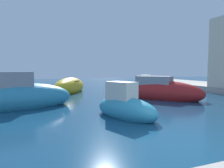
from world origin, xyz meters
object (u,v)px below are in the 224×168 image
Objects in this scene: moored_boat_0 at (160,91)px; moored_boat_6 at (144,85)px; moored_boat_7 at (125,107)px; moored_boat_4 at (70,87)px; moored_boat_1 at (17,97)px.

moored_boat_6 is (2.34, 6.25, -0.10)m from moored_boat_0.
moored_boat_0 is 6.68m from moored_boat_6.
moored_boat_7 is (-6.62, -10.07, -0.00)m from moored_boat_6.
moored_boat_7 reaches higher than moored_boat_4.
moored_boat_7 is (0.97, -9.82, -0.04)m from moored_boat_4.
moored_boat_0 is at bearing -107.82° from moored_boat_4.
moored_boat_1 is at bearing -127.40° from moored_boat_0.
moored_boat_0 reaches higher than moored_boat_4.
moored_boat_0 is 1.52× the size of moored_boat_6.
moored_boat_0 is 0.94× the size of moored_boat_1.
moored_boat_1 is (-8.77, -0.20, 0.06)m from moored_boat_0.
moored_boat_0 is at bearing 108.37° from moored_boat_7.
moored_boat_1 is at bearing -152.27° from moored_boat_7.
moored_boat_1 is at bearing -178.60° from moored_boat_4.
moored_boat_7 is at bearing -51.50° from moored_boat_1.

